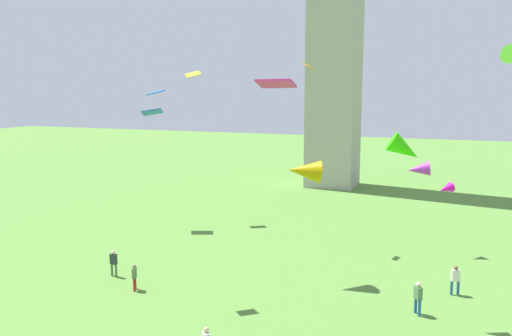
% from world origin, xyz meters
% --- Properties ---
extents(person_0, '(0.48, 0.53, 1.76)m').
position_xyz_m(person_0, '(8.54, 16.62, 1.00)').
color(person_0, '#235693').
rests_on(person_0, ground_plane).
extents(person_1, '(0.51, 0.41, 1.72)m').
position_xyz_m(person_1, '(10.29, 20.18, 0.97)').
color(person_1, '#235693').
rests_on(person_1, ground_plane).
extents(person_2, '(0.39, 0.47, 1.58)m').
position_xyz_m(person_2, '(-7.12, 14.03, 0.89)').
color(person_2, red).
rests_on(person_2, ground_plane).
extents(person_3, '(0.51, 0.33, 1.68)m').
position_xyz_m(person_3, '(-9.67, 15.49, 0.95)').
color(person_3, '#51754C').
rests_on(person_3, ground_plane).
extents(kite_flying_0, '(1.58, 1.44, 0.69)m').
position_xyz_m(kite_flying_0, '(-12.30, 31.16, 12.96)').
color(kite_flying_0, yellow).
extents(kite_flying_1, '(1.23, 0.89, 0.89)m').
position_xyz_m(kite_flying_1, '(8.30, 16.35, 7.69)').
color(kite_flying_1, purple).
extents(kite_flying_2, '(1.93, 1.72, 0.72)m').
position_xyz_m(kite_flying_2, '(-14.26, 27.47, 9.74)').
color(kite_flying_2, blue).
extents(kite_flying_3, '(1.78, 1.25, 0.44)m').
position_xyz_m(kite_flying_3, '(2.01, 12.78, 11.89)').
color(kite_flying_3, '#C8237B').
extents(kite_flying_4, '(0.85, 1.13, 0.63)m').
position_xyz_m(kite_flying_4, '(-0.48, 26.85, 13.28)').
color(kite_flying_4, orange).
extents(kite_flying_5, '(1.15, 1.16, 0.31)m').
position_xyz_m(kite_flying_5, '(-5.70, 14.60, 11.45)').
color(kite_flying_5, blue).
extents(kite_flying_6, '(2.44, 2.10, 1.55)m').
position_xyz_m(kite_flying_6, '(1.46, 19.51, 6.76)').
color(kite_flying_6, '#BD9404').
extents(kite_flying_7, '(1.33, 1.30, 0.91)m').
position_xyz_m(kite_flying_7, '(9.31, 28.13, 4.69)').
color(kite_flying_7, '#DA10AD').
extents(kite_flying_8, '(1.77, 1.25, 1.49)m').
position_xyz_m(kite_flying_8, '(7.97, 12.40, 9.10)').
color(kite_flying_8, '#2DD307').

